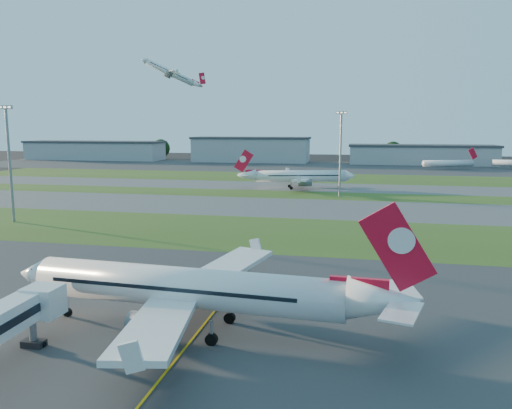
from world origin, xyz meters
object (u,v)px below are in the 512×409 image
(airliner_taxiing, at_px, (300,176))
(light_mast_centre, at_px, (341,148))
(light_mast_west, at_px, (9,156))
(airliner_parked, at_px, (189,289))
(mini_jet_near, at_px, (448,163))

(airliner_taxiing, height_order, light_mast_centre, light_mast_centre)
(light_mast_west, bearing_deg, airliner_parked, -40.04)
(light_mast_centre, bearing_deg, light_mast_west, -141.34)
(airliner_parked, distance_m, light_mast_centre, 106.62)
(airliner_parked, bearing_deg, light_mast_west, 143.10)
(light_mast_west, bearing_deg, mini_jet_near, 54.63)
(airliner_taxiing, height_order, mini_jet_near, airliner_taxiing)
(airliner_parked, relative_size, light_mast_west, 1.60)
(airliner_parked, relative_size, airliner_taxiing, 1.08)
(airliner_taxiing, bearing_deg, airliner_parked, 76.76)
(airliner_taxiing, distance_m, mini_jet_near, 112.94)
(mini_jet_near, height_order, light_mast_centre, light_mast_centre)
(light_mast_centre, bearing_deg, airliner_taxiing, 127.78)
(airliner_parked, bearing_deg, light_mast_centre, 87.16)
(airliner_parked, height_order, light_mast_west, light_mast_west)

